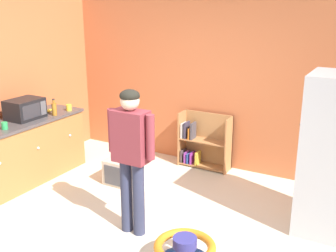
{
  "coord_description": "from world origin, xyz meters",
  "views": [
    {
      "loc": [
        2.22,
        -3.29,
        2.48
      ],
      "look_at": [
        0.09,
        0.5,
        1.14
      ],
      "focal_mm": 43.41,
      "sensor_mm": 36.0,
      "label": 1
    }
  ],
  "objects_px": {
    "bookshelf": "(202,143)",
    "green_cup": "(5,126)",
    "amber_bottle": "(54,109)",
    "microwave": "(25,109)",
    "banana_bunch": "(49,110)",
    "baby_walker": "(185,252)",
    "kitchen_counter": "(23,151)",
    "yellow_cup": "(69,108)",
    "pet_carrier": "(125,169)",
    "standing_person": "(131,150)"
  },
  "relations": [
    {
      "from": "bookshelf",
      "to": "green_cup",
      "type": "height_order",
      "value": "green_cup"
    },
    {
      "from": "amber_bottle",
      "to": "green_cup",
      "type": "height_order",
      "value": "amber_bottle"
    },
    {
      "from": "microwave",
      "to": "banana_bunch",
      "type": "xyz_separation_m",
      "value": [
        0.03,
        0.41,
        -0.11
      ]
    },
    {
      "from": "baby_walker",
      "to": "microwave",
      "type": "xyz_separation_m",
      "value": [
        -2.92,
        0.78,
        0.88
      ]
    },
    {
      "from": "bookshelf",
      "to": "banana_bunch",
      "type": "xyz_separation_m",
      "value": [
        -1.96,
        -1.23,
        0.56
      ]
    },
    {
      "from": "green_cup",
      "to": "banana_bunch",
      "type": "bearing_deg",
      "value": 97.76
    },
    {
      "from": "kitchen_counter",
      "to": "yellow_cup",
      "type": "xyz_separation_m",
      "value": [
        0.21,
        0.75,
        0.5
      ]
    },
    {
      "from": "kitchen_counter",
      "to": "baby_walker",
      "type": "height_order",
      "value": "kitchen_counter"
    },
    {
      "from": "pet_carrier",
      "to": "amber_bottle",
      "type": "xyz_separation_m",
      "value": [
        -1.04,
        -0.25,
        0.82
      ]
    },
    {
      "from": "pet_carrier",
      "to": "banana_bunch",
      "type": "distance_m",
      "value": 1.46
    },
    {
      "from": "banana_bunch",
      "to": "yellow_cup",
      "type": "relative_size",
      "value": 1.64
    },
    {
      "from": "pet_carrier",
      "to": "microwave",
      "type": "xyz_separation_m",
      "value": [
        -1.27,
        -0.57,
        0.86
      ]
    },
    {
      "from": "standing_person",
      "to": "yellow_cup",
      "type": "xyz_separation_m",
      "value": [
        -1.9,
        1.12,
        -0.03
      ]
    },
    {
      "from": "green_cup",
      "to": "standing_person",
      "type": "bearing_deg",
      "value": -0.13
    },
    {
      "from": "pet_carrier",
      "to": "amber_bottle",
      "type": "height_order",
      "value": "amber_bottle"
    },
    {
      "from": "kitchen_counter",
      "to": "yellow_cup",
      "type": "relative_size",
      "value": 20.36
    },
    {
      "from": "kitchen_counter",
      "to": "baby_walker",
      "type": "distance_m",
      "value": 2.99
    },
    {
      "from": "standing_person",
      "to": "banana_bunch",
      "type": "height_order",
      "value": "standing_person"
    },
    {
      "from": "baby_walker",
      "to": "microwave",
      "type": "distance_m",
      "value": 3.15
    },
    {
      "from": "banana_bunch",
      "to": "yellow_cup",
      "type": "distance_m",
      "value": 0.29
    },
    {
      "from": "standing_person",
      "to": "baby_walker",
      "type": "xyz_separation_m",
      "value": [
        0.79,
        -0.28,
        -0.82
      ]
    },
    {
      "from": "standing_person",
      "to": "baby_walker",
      "type": "distance_m",
      "value": 1.17
    },
    {
      "from": "standing_person",
      "to": "amber_bottle",
      "type": "xyz_separation_m",
      "value": [
        -1.89,
        0.81,
        0.02
      ]
    },
    {
      "from": "standing_person",
      "to": "green_cup",
      "type": "bearing_deg",
      "value": 179.87
    },
    {
      "from": "yellow_cup",
      "to": "standing_person",
      "type": "bearing_deg",
      "value": -30.5
    },
    {
      "from": "bookshelf",
      "to": "green_cup",
      "type": "xyz_separation_m",
      "value": [
        -1.84,
        -2.12,
        0.57
      ]
    },
    {
      "from": "standing_person",
      "to": "microwave",
      "type": "height_order",
      "value": "standing_person"
    },
    {
      "from": "yellow_cup",
      "to": "banana_bunch",
      "type": "bearing_deg",
      "value": -131.84
    },
    {
      "from": "microwave",
      "to": "banana_bunch",
      "type": "distance_m",
      "value": 0.42
    },
    {
      "from": "kitchen_counter",
      "to": "green_cup",
      "type": "bearing_deg",
      "value": -68.62
    },
    {
      "from": "standing_person",
      "to": "banana_bunch",
      "type": "bearing_deg",
      "value": 156.76
    },
    {
      "from": "microwave",
      "to": "kitchen_counter",
      "type": "bearing_deg",
      "value": -83.24
    },
    {
      "from": "microwave",
      "to": "yellow_cup",
      "type": "height_order",
      "value": "microwave"
    },
    {
      "from": "kitchen_counter",
      "to": "bookshelf",
      "type": "xyz_separation_m",
      "value": [
        1.98,
        1.76,
        -0.08
      ]
    },
    {
      "from": "kitchen_counter",
      "to": "pet_carrier",
      "type": "relative_size",
      "value": 3.5
    },
    {
      "from": "standing_person",
      "to": "kitchen_counter",
      "type": "bearing_deg",
      "value": 170.23
    },
    {
      "from": "amber_bottle",
      "to": "green_cup",
      "type": "xyz_separation_m",
      "value": [
        -0.08,
        -0.81,
        -0.05
      ]
    },
    {
      "from": "bookshelf",
      "to": "pet_carrier",
      "type": "height_order",
      "value": "bookshelf"
    },
    {
      "from": "bookshelf",
      "to": "pet_carrier",
      "type": "distance_m",
      "value": 1.3
    },
    {
      "from": "kitchen_counter",
      "to": "green_cup",
      "type": "xyz_separation_m",
      "value": [
        0.14,
        -0.36,
        0.5
      ]
    },
    {
      "from": "banana_bunch",
      "to": "green_cup",
      "type": "xyz_separation_m",
      "value": [
        0.12,
        -0.9,
        0.02
      ]
    },
    {
      "from": "amber_bottle",
      "to": "green_cup",
      "type": "bearing_deg",
      "value": -95.51
    },
    {
      "from": "kitchen_counter",
      "to": "banana_bunch",
      "type": "height_order",
      "value": "banana_bunch"
    },
    {
      "from": "kitchen_counter",
      "to": "amber_bottle",
      "type": "height_order",
      "value": "amber_bottle"
    },
    {
      "from": "bookshelf",
      "to": "kitchen_counter",
      "type": "bearing_deg",
      "value": -138.3
    },
    {
      "from": "microwave",
      "to": "bookshelf",
      "type": "bearing_deg",
      "value": 39.35
    },
    {
      "from": "kitchen_counter",
      "to": "banana_bunch",
      "type": "relative_size",
      "value": 12.41
    },
    {
      "from": "amber_bottle",
      "to": "kitchen_counter",
      "type": "bearing_deg",
      "value": -115.86
    },
    {
      "from": "bookshelf",
      "to": "microwave",
      "type": "bearing_deg",
      "value": -140.65
    },
    {
      "from": "pet_carrier",
      "to": "microwave",
      "type": "distance_m",
      "value": 1.64
    }
  ]
}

